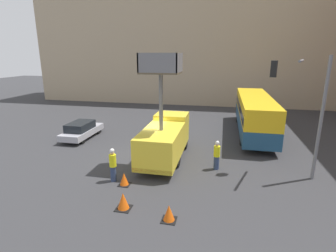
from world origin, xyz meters
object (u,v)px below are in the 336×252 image
Objects in this scene: utility_truck at (165,136)px; traffic_light_pole at (305,99)px; parked_car_curbside at (81,130)px; traffic_cone_mid_road at (123,201)px; road_worker_directing at (217,155)px; road_worker_near_truck at (113,165)px; traffic_cone_far_side at (169,213)px; traffic_cone_near_truck at (124,179)px; city_bus at (254,112)px.

utility_truck reaches higher than traffic_light_pole.
traffic_light_pole is 1.53× the size of parked_car_curbside.
utility_truck reaches higher than traffic_cone_mid_road.
road_worker_directing is at bearing -178.80° from traffic_light_pole.
road_worker_directing is at bearing -19.14° from parked_car_curbside.
road_worker_near_truck is 2.66× the size of traffic_cone_far_side.
traffic_light_pole is 5.73m from road_worker_directing.
traffic_cone_mid_road is at bearing 53.50° from road_worker_near_truck.
parked_car_curbside is (-7.79, 2.93, -0.85)m from utility_truck.
parked_car_curbside reaches higher than traffic_cone_mid_road.
parked_car_curbside is (-9.44, 9.51, 0.37)m from traffic_cone_far_side.
road_worker_near_truck is 1.05× the size of road_worker_directing.
road_worker_directing is at bearing 33.00° from traffic_cone_near_truck.
road_worker_directing is 5.68m from traffic_cone_near_truck.
traffic_cone_far_side is at bearing 25.40° from road_worker_directing.
road_worker_near_truck is at bearing -20.47° from road_worker_directing.
road_worker_directing is 5.92m from traffic_cone_far_side.
parked_car_curbside is at bearing 166.41° from traffic_light_pole.
road_worker_near_truck is at bearing 122.06° from traffic_cone_mid_road.
traffic_cone_near_truck is 9.50m from parked_car_curbside.
traffic_cone_far_side is (3.72, -2.86, -0.62)m from road_worker_near_truck.
utility_truck is 0.57× the size of city_bus.
road_worker_directing is 2.62× the size of traffic_cone_near_truck.
utility_truck is 3.78× the size of road_worker_directing.
parked_car_curbside is at bearing 128.54° from traffic_cone_mid_road.
traffic_cone_mid_road is (1.53, -2.44, -0.59)m from road_worker_near_truck.
utility_truck is 9.93× the size of traffic_cone_near_truck.
city_bus reaches higher than traffic_cone_mid_road.
city_bus is 17.33× the size of traffic_cone_near_truck.
utility_truck is 9.57× the size of traffic_cone_far_side.
traffic_light_pole reaches higher than road_worker_near_truck.
traffic_cone_mid_road is 11.62m from parked_car_curbside.
city_bus is at bearing 49.89° from utility_truck.
traffic_cone_near_truck is at bearing -47.19° from parked_car_curbside.
traffic_cone_near_truck is at bearing 110.30° from traffic_cone_mid_road.
traffic_light_pole is (7.90, -0.86, 2.90)m from utility_truck.
traffic_light_pole is 9.78× the size of traffic_cone_near_truck.
traffic_cone_far_side is at bearing -137.56° from traffic_light_pole.
traffic_cone_near_truck is at bearing -108.31° from utility_truck.
city_bus reaches higher than traffic_cone_near_truck.
traffic_cone_mid_road is at bearing -51.46° from parked_car_curbside.
parked_car_curbside reaches higher than traffic_cone_far_side.
city_bus is 1.77× the size of traffic_light_pole.
traffic_cone_far_side is at bearing -10.95° from traffic_cone_mid_road.
city_bus is (6.33, 7.51, 0.36)m from utility_truck.
traffic_light_pole is 10.78m from traffic_cone_mid_road.
road_worker_near_truck is at bearing 142.46° from traffic_cone_far_side.
traffic_cone_far_side is (-1.76, -5.63, -0.57)m from road_worker_directing.
traffic_cone_mid_road is at bearing -147.94° from traffic_light_pole.
road_worker_directing is (-4.49, -0.09, -3.55)m from traffic_light_pole.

